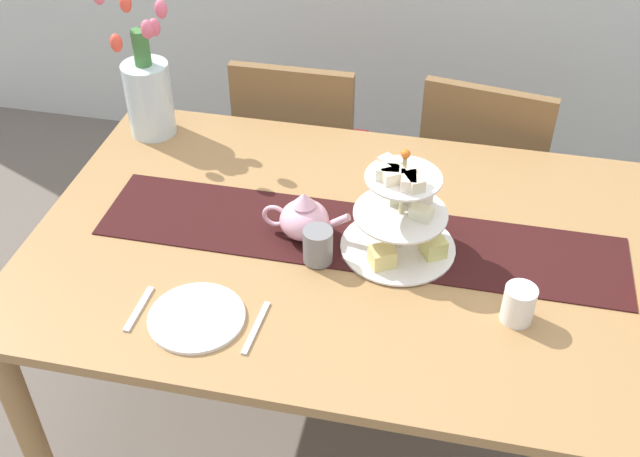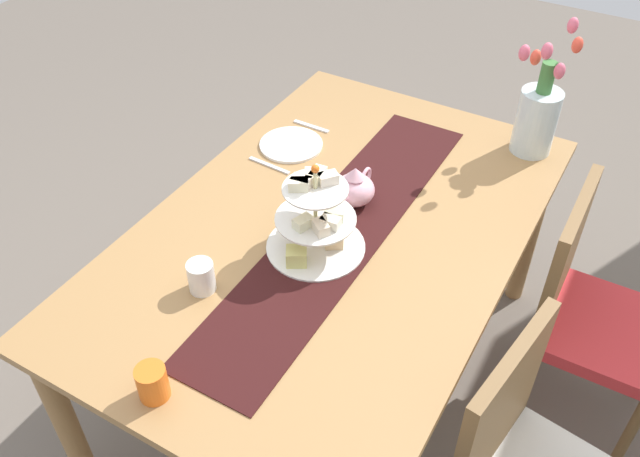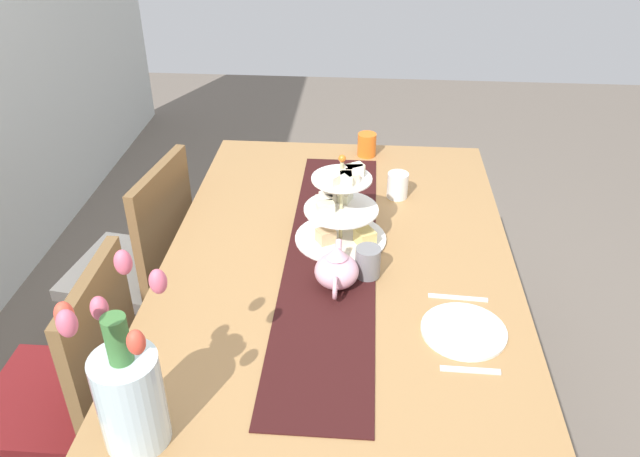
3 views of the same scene
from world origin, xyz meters
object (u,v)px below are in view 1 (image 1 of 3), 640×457
object	(u,v)px
tiered_cake_stand	(402,217)
tulip_vase	(148,90)
dining_table	(356,269)
knife_left	(256,328)
teapot	(304,218)
fork_left	(139,309)
chair_right	(482,176)
dinner_plate_left	(197,317)
mug_white_text	(519,304)
chair_left	(301,154)
mug_grey	(318,245)

from	to	relation	value
tiered_cake_stand	tulip_vase	xyz separation A→B (m)	(-0.84, 0.41, 0.04)
dining_table	tulip_vase	bearing A→B (deg)	150.88
dining_table	knife_left	distance (m)	0.41
teapot	fork_left	size ratio (longest dim) A/B	1.59
chair_right	tiered_cake_stand	bearing A→B (deg)	-105.20
dinner_plate_left	mug_white_text	xyz separation A→B (m)	(0.73, 0.16, 0.04)
tiered_cake_stand	knife_left	world-z (taller)	tiered_cake_stand
chair_right	mug_white_text	world-z (taller)	chair_right
chair_right	knife_left	xyz separation A→B (m)	(-0.50, -1.13, 0.27)
dining_table	mug_white_text	xyz separation A→B (m)	(0.41, -0.19, 0.14)
dining_table	fork_left	size ratio (longest dim) A/B	11.47
teapot	mug_white_text	distance (m)	0.59
fork_left	chair_left	bearing A→B (deg)	83.62
tulip_vase	knife_left	world-z (taller)	tulip_vase
chair_left	tulip_vase	bearing A→B (deg)	-136.50
fork_left	mug_grey	xyz separation A→B (m)	(0.38, 0.26, 0.05)
teapot	mug_grey	bearing A→B (deg)	-57.50
chair_right	tulip_vase	bearing A→B (deg)	-160.60
tiered_cake_stand	mug_white_text	xyz separation A→B (m)	(0.30, -0.19, -0.06)
mug_grey	dinner_plate_left	bearing A→B (deg)	-131.92
dinner_plate_left	mug_white_text	size ratio (longest dim) A/B	2.42
knife_left	mug_grey	world-z (taller)	mug_grey
dinner_plate_left	knife_left	bearing A→B (deg)	0.00
chair_right	fork_left	size ratio (longest dim) A/B	6.07
chair_left	mug_grey	distance (m)	0.96
teapot	mug_white_text	xyz separation A→B (m)	(0.56, -0.19, -0.01)
chair_left	mug_grey	bearing A→B (deg)	-73.66
dining_table	teapot	xyz separation A→B (m)	(-0.14, 0.00, 0.15)
chair_right	fork_left	distance (m)	1.40
tulip_vase	mug_grey	distance (m)	0.82
tiered_cake_stand	fork_left	xyz separation A→B (m)	(-0.58, -0.35, -0.10)
dining_table	knife_left	bearing A→B (deg)	-116.46
dining_table	knife_left	world-z (taller)	knife_left
tiered_cake_stand	dinner_plate_left	size ratio (longest dim) A/B	1.32
chair_left	tulip_vase	world-z (taller)	tulip_vase
fork_left	mug_grey	world-z (taller)	mug_grey
tiered_cake_stand	tulip_vase	size ratio (longest dim) A/B	0.66
mug_white_text	dinner_plate_left	bearing A→B (deg)	-167.70
chair_left	knife_left	size ratio (longest dim) A/B	5.35
dining_table	tulip_vase	world-z (taller)	tulip_vase
chair_left	teapot	size ratio (longest dim) A/B	3.82
tiered_cake_stand	dinner_plate_left	xyz separation A→B (m)	(-0.43, -0.35, -0.10)
tulip_vase	tiered_cake_stand	bearing A→B (deg)	-25.94
dinner_plate_left	tiered_cake_stand	bearing A→B (deg)	38.94
dining_table	chair_left	size ratio (longest dim) A/B	1.89
dining_table	fork_left	xyz separation A→B (m)	(-0.47, -0.35, 0.10)
dinner_plate_left	mug_grey	world-z (taller)	mug_grey
mug_grey	tiered_cake_stand	bearing A→B (deg)	23.92
dinner_plate_left	mug_grey	xyz separation A→B (m)	(0.24, 0.26, 0.05)
chair_left	dinner_plate_left	size ratio (longest dim) A/B	3.96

